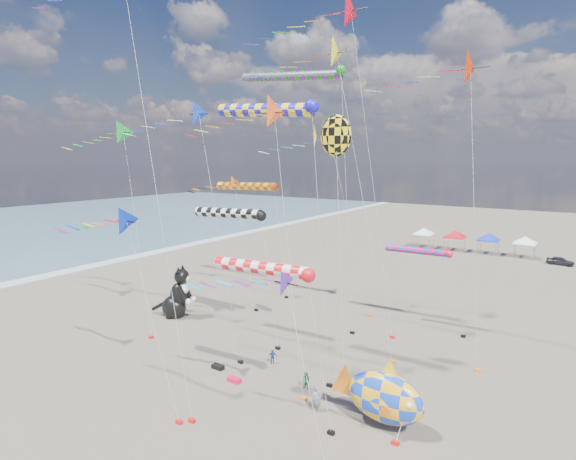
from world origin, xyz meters
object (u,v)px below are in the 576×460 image
(fish_inflatable, at_px, (384,397))
(person_adult, at_px, (316,399))
(child_blue, at_px, (272,357))
(child_green, at_px, (306,381))
(cat_inflatable, at_px, (175,292))
(parked_car, at_px, (560,261))

(fish_inflatable, bearing_deg, person_adult, -171.45)
(person_adult, bearing_deg, child_blue, 115.17)
(fish_inflatable, distance_m, child_green, 5.99)
(cat_inflatable, distance_m, child_green, 17.68)
(parked_car, bearing_deg, cat_inflatable, 155.00)
(cat_inflatable, relative_size, fish_inflatable, 0.86)
(fish_inflatable, xyz_separation_m, person_adult, (-3.89, -0.59, -1.06))
(child_green, bearing_deg, parked_car, 91.46)
(parked_car, bearing_deg, fish_inflatable, -178.84)
(person_adult, distance_m, parked_car, 51.60)
(cat_inflatable, height_order, child_green, cat_inflatable)
(cat_inflatable, relative_size, child_blue, 4.65)
(child_blue, bearing_deg, person_adult, -68.36)
(cat_inflatable, xyz_separation_m, child_blue, (13.03, -2.85, -1.95))
(person_adult, relative_size, parked_car, 0.47)
(child_green, height_order, parked_car, child_green)
(person_adult, xyz_separation_m, child_blue, (-5.76, 3.66, -0.26))
(parked_car, bearing_deg, child_blue, 169.58)
(child_green, distance_m, child_blue, 4.32)
(cat_inflatable, height_order, parked_car, cat_inflatable)
(fish_inflatable, height_order, child_blue, fish_inflatable)
(cat_inflatable, height_order, child_blue, cat_inflatable)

